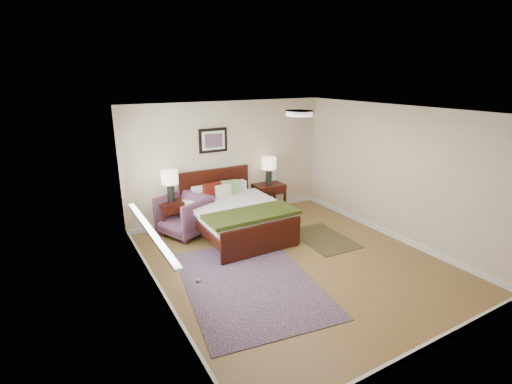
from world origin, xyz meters
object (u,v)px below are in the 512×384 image
nightstand_left (172,207)px  lamp_left (170,180)px  armchair (184,215)px  rug_persian (250,283)px  bed (235,210)px  nightstand_right (269,195)px  lamp_right (269,166)px

nightstand_left → lamp_left: lamp_left is taller
nightstand_left → armchair: size_ratio=0.73×
armchair → rug_persian: size_ratio=0.33×
bed → lamp_left: lamp_left is taller
nightstand_left → armchair: bearing=-57.9°
nightstand_right → lamp_right: size_ratio=1.08×
bed → nightstand_right: bed is taller
bed → lamp_left: (-1.02, 0.78, 0.55)m
lamp_right → rug_persian: 3.29m
nightstand_right → lamp_right: bearing=90.0°
bed → lamp_left: 1.39m
bed → lamp_right: (1.23, 0.78, 0.57)m
lamp_left → rug_persian: 2.73m
lamp_left → lamp_right: (2.25, 0.00, 0.02)m
lamp_left → rug_persian: bearing=-81.1°
bed → armchair: (-0.86, 0.51, -0.11)m
nightstand_right → lamp_left: size_ratio=1.08×
nightstand_left → lamp_right: lamp_right is taller
lamp_right → rug_persian: bearing=-126.7°
nightstand_right → rug_persian: 3.12m
bed → nightstand_left: size_ratio=3.22×
lamp_left → armchair: bearing=-60.0°
nightstand_left → lamp_right: 2.32m
bed → rug_persian: bed is taller
bed → nightstand_left: 1.27m
nightstand_left → lamp_left: size_ratio=1.04×
nightstand_right → armchair: 2.11m
bed → armchair: 1.01m
armchair → nightstand_right: bearing=73.6°
nightstand_left → armchair: 0.32m
rug_persian → lamp_right: bearing=61.8°
lamp_right → armchair: lamp_right is taller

